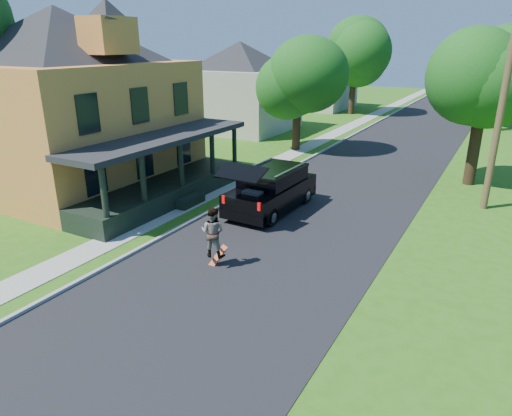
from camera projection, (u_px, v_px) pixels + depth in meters
The scene contains 18 objects.
ground at pixel (214, 293), 13.75m from camera, with size 140.00×140.00×0.00m, color #2B5D12.
street at pixel (384, 157), 30.14m from camera, with size 8.00×120.00×0.02m, color black.
curb at pixel (327, 150), 32.00m from camera, with size 0.15×120.00×0.12m, color #959691.
sidewalk at pixel (306, 148), 32.71m from camera, with size 1.30×120.00×0.03m, color gray.
front_walk at pixel (125, 192), 23.03m from camera, with size 6.50×1.20×0.03m, color gray.
main_house at pixel (66, 89), 22.85m from camera, with size 15.56×15.56×10.10m.
neighbor_house_mid at pixel (240, 79), 38.18m from camera, with size 12.78×12.78×8.30m.
neighbor_house_far at pixel (314, 70), 51.29m from camera, with size 12.78×12.78×8.30m.
black_suv at pixel (271, 189), 20.22m from camera, with size 2.25×5.54×2.55m.
skateboarder at pixel (213, 232), 15.01m from camera, with size 0.93×0.78×1.72m.
skateboard at pixel (218, 257), 15.47m from camera, with size 0.50×0.64×0.71m.
tree_left_mid at pixel (297, 75), 30.43m from camera, with size 6.88×6.60×7.92m.
tree_left_far at pixel (355, 47), 45.84m from camera, with size 7.13×6.89×9.97m.
tree_right_near at pixel (484, 83), 22.62m from camera, with size 5.88×6.12×7.82m.
tree_right_mid at pixel (509, 57), 37.42m from camera, with size 5.64×5.40×8.80m.
tree_right_far at pixel (500, 65), 45.82m from camera, with size 6.07×6.13×7.88m.
utility_pole_near at pixel (506, 81), 18.87m from camera, with size 1.81×0.61×10.85m.
utility_pole_far at pixel (510, 70), 37.20m from camera, with size 1.54×0.34×9.69m.
Camera 1 is at (7.00, -9.87, 7.13)m, focal length 32.00 mm.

